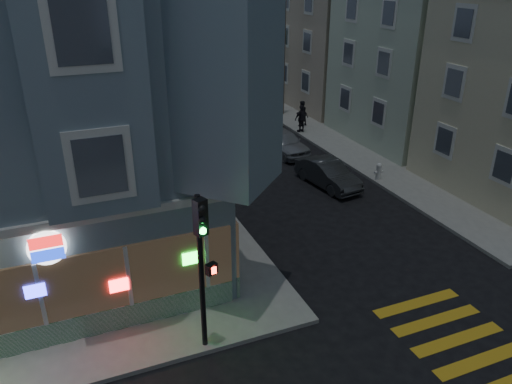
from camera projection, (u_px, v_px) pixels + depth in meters
sidewalk_ne at (410, 103)px, 40.23m from camera, size 24.00×42.00×0.15m
row_house_b at (448, 51)px, 30.92m from camera, size 12.00×8.60×10.50m
row_house_c at (365, 44)px, 38.80m from camera, size 12.00×8.60×9.00m
row_house_d at (311, 23)px, 46.07m from camera, size 12.00×8.60×10.50m
utility_pole at (283, 50)px, 35.30m from camera, size 2.20×0.30×9.00m
street_tree_near at (254, 50)px, 40.78m from camera, size 3.00×3.00×5.30m
street_tree_far at (222, 38)px, 47.51m from camera, size 3.00×3.00×5.30m
pedestrian_a at (301, 113)px, 34.10m from camera, size 0.96×0.82×1.72m
pedestrian_b at (302, 118)px, 32.81m from camera, size 1.12×0.63×1.81m
parked_car_a at (284, 142)px, 29.49m from camera, size 2.06×4.33×1.43m
parked_car_b at (328, 174)px, 25.14m from camera, size 1.94×4.16×1.32m
parked_car_c at (254, 120)px, 33.97m from camera, size 2.29×4.43×1.23m
parked_car_d at (219, 97)px, 39.63m from camera, size 2.87×5.23×1.39m
traffic_signal at (202, 250)px, 13.15m from camera, size 0.61×0.54×4.80m
fire_hydrant at (379, 171)px, 25.65m from camera, size 0.50×0.29×0.87m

